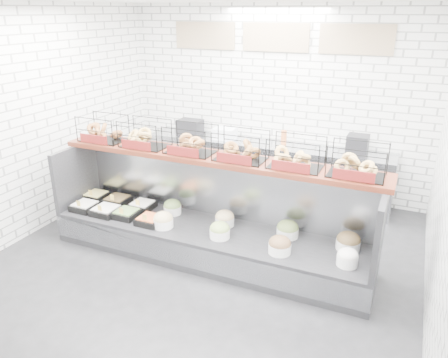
% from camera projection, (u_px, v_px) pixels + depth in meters
% --- Properties ---
extents(ground, '(5.50, 5.50, 0.00)m').
position_uv_depth(ground, '(198.00, 268.00, 5.24)').
color(ground, black).
rests_on(ground, ground).
extents(room_shell, '(5.02, 5.51, 3.01)m').
position_uv_depth(room_shell, '(217.00, 88.00, 5.01)').
color(room_shell, white).
rests_on(room_shell, ground).
extents(display_case, '(4.00, 0.90, 1.20)m').
position_uv_depth(display_case, '(209.00, 231.00, 5.42)').
color(display_case, black).
rests_on(display_case, ground).
extents(bagel_shelf, '(4.10, 0.50, 0.40)m').
position_uv_depth(bagel_shelf, '(215.00, 146.00, 5.18)').
color(bagel_shelf, '#41170E').
rests_on(bagel_shelf, display_case).
extents(prep_counter, '(4.00, 0.60, 1.20)m').
position_uv_depth(prep_counter, '(264.00, 168.00, 7.14)').
color(prep_counter, '#93969B').
rests_on(prep_counter, ground).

